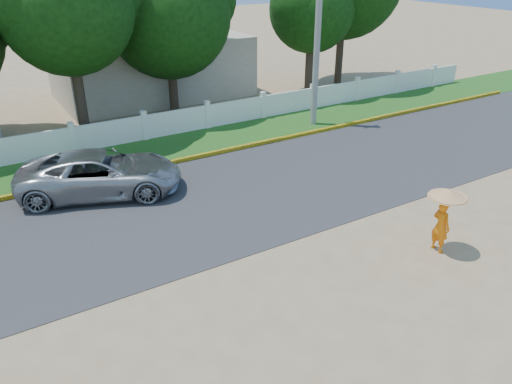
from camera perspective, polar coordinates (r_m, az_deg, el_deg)
ground at (r=13.24m, az=4.56°, el=-8.33°), size 120.00×120.00×0.00m
road at (r=16.56m, az=-4.51°, el=-0.78°), size 60.00×7.00×0.02m
grass_verge at (r=21.00m, az=-11.11°, el=4.76°), size 60.00×3.50×0.03m
curb at (r=19.49m, az=-9.31°, el=3.43°), size 40.00×0.18×0.16m
fence at (r=22.12m, az=-12.60°, el=7.19°), size 40.00×0.10×1.10m
building_near at (r=29.01m, az=-11.80°, el=13.83°), size 10.00×6.00×3.20m
utility_pole at (r=23.04m, az=7.03°, el=17.15°), size 0.28×0.28×7.96m
vehicle at (r=17.37m, az=-17.33°, el=2.02°), size 5.79×4.15×1.46m
monk_with_parasol at (r=14.12m, az=20.71°, el=-2.05°), size 1.02×1.02×1.85m
tree_row at (r=24.24m, az=-14.45°, el=19.56°), size 34.21×7.95×9.25m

